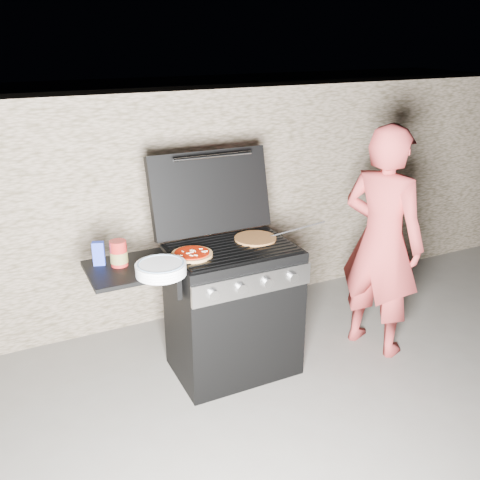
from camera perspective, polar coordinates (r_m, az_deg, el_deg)
name	(u,v)px	position (r m, az deg, el deg)	size (l,w,h in m)	color
ground	(234,367)	(3.86, -0.69, -13.39)	(50.00, 50.00, 0.00)	#605A53
stone_wall	(178,204)	(4.34, -6.68, 3.82)	(8.00, 0.35, 1.80)	tan
gas_grill	(199,318)	(3.53, -4.43, -8.28)	(1.34, 0.79, 0.91)	black
pizza_topped	(192,254)	(3.29, -5.14, -1.46)	(0.25, 0.25, 0.03)	tan
pizza_plain	(255,238)	(3.54, 1.65, 0.18)	(0.28, 0.28, 0.01)	#B56A33
sauce_jar	(119,253)	(3.22, -12.82, -1.38)	(0.10, 0.10, 0.16)	maroon
blue_carton	(99,254)	(3.26, -14.84, -1.40)	(0.07, 0.04, 0.14)	#2235AC
plate_stack	(161,269)	(3.08, -8.44, -3.07)	(0.29, 0.29, 0.07)	white
person	(382,242)	(3.86, 14.87, -0.20)	(0.60, 0.40, 1.65)	#B93A39
tongs	(298,230)	(3.62, 6.16, 1.10)	(0.01, 0.01, 0.40)	black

